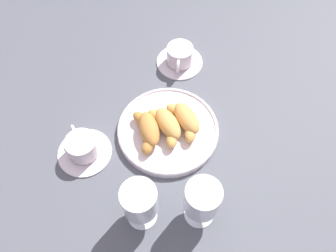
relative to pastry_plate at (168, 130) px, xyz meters
name	(u,v)px	position (x,y,z in m)	size (l,w,h in m)	color
ground_plane	(164,122)	(0.03, 0.01, -0.01)	(2.20, 2.20, 0.00)	#4C4F56
pastry_plate	(168,130)	(0.00, 0.00, 0.00)	(0.26, 0.26, 0.02)	silver
croissant_large	(186,119)	(0.02, -0.04, 0.03)	(0.12, 0.10, 0.04)	#D6994C
croissant_small	(167,124)	(0.00, 0.00, 0.03)	(0.12, 0.11, 0.04)	#D6994C
croissant_extra	(148,130)	(-0.02, 0.05, 0.03)	(0.13, 0.09, 0.04)	#BC7A38
coffee_cup_near	(180,57)	(0.24, -0.02, 0.01)	(0.14, 0.14, 0.06)	silver
coffee_cup_far	(83,148)	(-0.07, 0.21, 0.01)	(0.14, 0.14, 0.06)	silver
juice_glass_left	(202,200)	(-0.21, -0.08, 0.08)	(0.08, 0.08, 0.14)	white
juice_glass_right	(140,202)	(-0.22, 0.05, 0.08)	(0.08, 0.08, 0.14)	white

